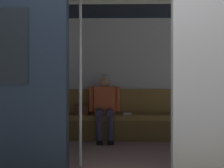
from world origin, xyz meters
TOP-DOWN VIEW (x-y plane):
  - train_car at (0.08, -1.21)m, footprint 6.40×2.74m
  - bench_seat at (0.00, -2.23)m, footprint 3.36×0.44m
  - person_seated at (0.26, -2.18)m, footprint 0.55×0.69m
  - handbag at (0.68, -2.26)m, footprint 0.26×0.15m
  - book at (-0.14, -2.30)m, footprint 0.17×0.23m
  - grab_pole_door at (0.47, -0.55)m, footprint 0.04×0.04m

SIDE VIEW (x-z plane):
  - bench_seat at x=0.00m, z-range 0.12..0.56m
  - book at x=-0.14m, z-range 0.45..0.47m
  - handbag at x=0.68m, z-range 0.45..0.62m
  - person_seated at x=0.26m, z-range 0.08..1.25m
  - grab_pole_door at x=0.47m, z-range 0.00..2.21m
  - train_car at x=0.08m, z-range 0.38..2.73m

